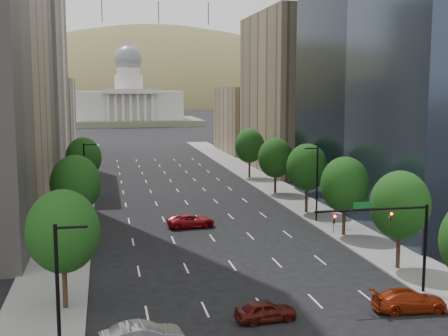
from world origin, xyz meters
TOP-DOWN VIEW (x-y plane):
  - sidewalk_left at (-15.50, 60.00)m, footprint 6.00×200.00m
  - sidewalk_right at (15.50, 60.00)m, footprint 6.00×200.00m
  - midrise_cream_left at (-25.00, 103.00)m, footprint 14.00×30.00m
  - filler_left at (-25.00, 136.00)m, footprint 14.00×26.00m
  - parking_tan_right at (25.00, 100.00)m, footprint 14.00×30.00m
  - filler_right at (25.00, 133.00)m, footprint 14.00×26.00m
  - tree_right_1 at (14.00, 36.00)m, footprint 5.20×5.20m
  - tree_right_2 at (14.00, 48.00)m, footprint 5.20×5.20m
  - tree_right_3 at (14.00, 60.00)m, footprint 5.20×5.20m
  - tree_right_4 at (14.00, 74.00)m, footprint 5.20×5.20m
  - tree_right_5 at (14.00, 90.00)m, footprint 5.20×5.20m
  - tree_left_0 at (-14.00, 32.00)m, footprint 5.20×5.20m
  - tree_left_1 at (-14.00, 52.00)m, footprint 5.20×5.20m
  - tree_left_2 at (-14.00, 78.00)m, footprint 5.20×5.20m
  - streetlight_rn at (13.44, 55.00)m, footprint 1.70×0.20m
  - streetlight_ls at (-13.44, 20.00)m, footprint 1.70×0.20m
  - streetlight_ln at (-13.44, 65.00)m, footprint 1.70×0.20m
  - traffic_signal at (10.53, 30.00)m, footprint 9.12×0.40m
  - capitol at (0.00, 249.71)m, footprint 60.00×40.00m
  - foothills at (34.67, 599.39)m, footprint 720.00×413.00m
  - car_red_near at (10.07, 26.83)m, footprint 5.48×2.54m
  - car_maroon at (-0.47, 27.10)m, footprint 4.37×2.09m
  - car_red_far at (-1.50, 55.28)m, footprint 5.61×2.98m

SIDE VIEW (x-z plane):
  - foothills at x=34.67m, z-range -169.28..93.72m
  - sidewalk_left at x=-15.50m, z-range 0.00..0.15m
  - sidewalk_right at x=15.50m, z-range 0.00..0.15m
  - car_maroon at x=-0.47m, z-range 0.00..1.44m
  - car_red_far at x=-1.50m, z-range 0.00..1.50m
  - car_red_near at x=10.07m, z-range 0.00..1.55m
  - streetlight_rn at x=13.44m, z-range 0.34..9.34m
  - streetlight_ls at x=-13.44m, z-range 0.34..9.34m
  - streetlight_ln at x=-13.44m, z-range 0.34..9.34m
  - traffic_signal at x=10.53m, z-range 1.49..8.86m
  - tree_right_4 at x=14.00m, z-range 1.23..9.69m
  - tree_right_2 at x=14.00m, z-range 1.30..9.91m
  - tree_left_2 at x=-14.00m, z-range 1.34..10.02m
  - tree_right_1 at x=14.00m, z-range 1.37..10.12m
  - tree_right_5 at x=14.00m, z-range 1.37..10.12m
  - tree_left_0 at x=-14.00m, z-range 1.37..10.12m
  - tree_right_3 at x=14.00m, z-range 1.44..10.34m
  - tree_left_1 at x=-14.00m, z-range 1.48..10.45m
  - filler_right at x=25.00m, z-range 0.00..16.00m
  - capitol at x=0.00m, z-range -9.02..26.18m
  - filler_left at x=-25.00m, z-range 0.00..18.00m
  - parking_tan_right at x=25.00m, z-range 0.00..30.00m
  - midrise_cream_left at x=-25.00m, z-range 0.00..35.00m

